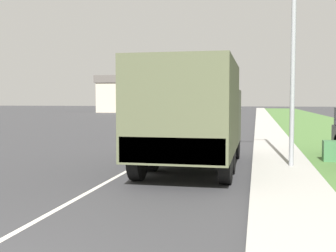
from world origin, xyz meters
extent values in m
plane|color=#38383A|center=(0.00, 40.00, 0.00)|extent=(180.00, 180.00, 0.00)
cube|color=silver|center=(0.00, 40.00, 0.00)|extent=(0.12, 120.00, 0.00)
cube|color=#ADAAA3|center=(4.50, 40.00, 0.06)|extent=(1.80, 120.00, 0.12)
cube|color=#4C7538|center=(8.90, 40.00, 0.01)|extent=(7.00, 120.00, 0.02)
cube|color=#474C38|center=(1.84, 12.21, 1.52)|extent=(2.58, 1.96, 1.84)
cube|color=#4C5138|center=(1.84, 8.70, 1.88)|extent=(2.58, 5.04, 2.56)
cube|color=#474C38|center=(1.84, 6.23, 0.95)|extent=(2.45, 0.10, 0.60)
cube|color=red|center=(0.87, 6.21, 1.15)|extent=(0.12, 0.06, 0.12)
cube|color=red|center=(2.81, 6.21, 1.15)|extent=(0.12, 0.06, 0.12)
cylinder|color=black|center=(0.70, 12.11, 0.57)|extent=(0.30, 1.14, 1.14)
cylinder|color=black|center=(2.98, 12.11, 0.57)|extent=(0.30, 1.14, 1.14)
cylinder|color=black|center=(0.70, 7.44, 0.57)|extent=(0.30, 1.14, 1.14)
cylinder|color=black|center=(2.98, 7.44, 0.57)|extent=(0.30, 1.14, 1.14)
cylinder|color=black|center=(0.70, 8.95, 0.57)|extent=(0.30, 1.14, 1.14)
cylinder|color=black|center=(2.98, 8.95, 0.57)|extent=(0.30, 1.14, 1.14)
cube|color=silver|center=(-1.41, 19.35, 0.49)|extent=(1.72, 4.10, 0.63)
cube|color=black|center=(-1.41, 19.44, 1.13)|extent=(1.51, 1.84, 0.66)
cylinder|color=black|center=(-2.16, 20.67, 0.32)|extent=(0.20, 0.64, 0.64)
cylinder|color=black|center=(-0.65, 20.67, 0.32)|extent=(0.20, 0.64, 0.64)
cylinder|color=black|center=(-2.16, 18.04, 0.32)|extent=(0.20, 0.64, 0.64)
cylinder|color=black|center=(-0.65, 18.04, 0.32)|extent=(0.20, 0.64, 0.64)
cube|color=silver|center=(-2.09, 26.76, 0.55)|extent=(1.71, 4.21, 0.76)
cube|color=black|center=(-2.09, 26.84, 1.31)|extent=(1.50, 1.89, 0.76)
cylinder|color=black|center=(-2.84, 28.11, 0.32)|extent=(0.20, 0.64, 0.64)
cylinder|color=black|center=(-1.33, 28.11, 0.32)|extent=(0.20, 0.64, 0.64)
cylinder|color=black|center=(-2.84, 25.41, 0.32)|extent=(0.20, 0.64, 0.64)
cylinder|color=black|center=(-1.33, 25.41, 0.32)|extent=(0.20, 0.64, 0.64)
cylinder|color=gray|center=(4.75, 10.01, 3.77)|extent=(0.14, 0.14, 7.30)
cube|color=#3D7042|center=(6.20, 11.91, 0.37)|extent=(0.55, 0.45, 0.70)
cube|color=#B2A893|center=(-15.03, 65.95, 2.41)|extent=(13.65, 9.46, 4.82)
cube|color=#514C47|center=(-15.03, 65.95, 5.42)|extent=(14.19, 9.83, 1.21)
camera|label=1|loc=(3.72, -3.03, 2.10)|focal=45.00mm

